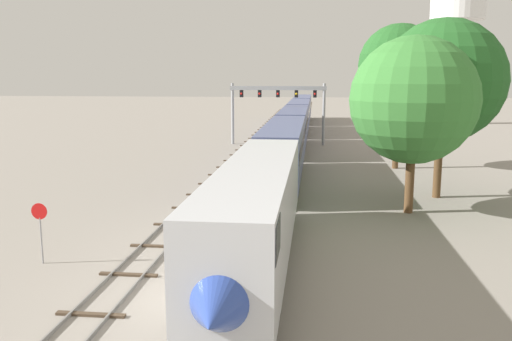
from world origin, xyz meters
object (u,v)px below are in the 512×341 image
(signal_gantry, at_px, (278,100))
(trackside_tree_left, at_px, (414,100))
(trackside_tree_mid, at_px, (443,81))
(trackside_tree_right, at_px, (400,66))
(stop_sign, at_px, (40,225))
(passenger_train, at_px, (294,128))
(water_tower, at_px, (457,19))

(signal_gantry, xyz_separation_m, trackside_tree_left, (10.75, -33.33, 1.46))
(trackside_tree_mid, bearing_deg, trackside_tree_right, 95.56)
(stop_sign, distance_m, trackside_tree_left, 22.43)
(passenger_train, distance_m, water_tower, 49.16)
(signal_gantry, relative_size, water_tower, 0.51)
(passenger_train, bearing_deg, trackside_tree_mid, -64.95)
(passenger_train, height_order, water_tower, water_tower)
(passenger_train, relative_size, trackside_tree_left, 8.97)
(passenger_train, bearing_deg, trackside_tree_right, -49.68)
(signal_gantry, bearing_deg, trackside_tree_right, -53.26)
(water_tower, height_order, trackside_tree_left, water_tower)
(stop_sign, bearing_deg, trackside_tree_left, 31.99)
(passenger_train, height_order, trackside_tree_right, trackside_tree_right)
(passenger_train, distance_m, trackside_tree_left, 30.26)
(water_tower, height_order, trackside_tree_mid, water_tower)
(trackside_tree_mid, bearing_deg, water_tower, 75.79)
(signal_gantry, height_order, trackside_tree_left, trackside_tree_left)
(stop_sign, bearing_deg, passenger_train, 76.04)
(trackside_tree_right, bearing_deg, water_tower, 71.27)
(passenger_train, relative_size, signal_gantry, 8.22)
(signal_gantry, bearing_deg, trackside_tree_left, -72.12)
(signal_gantry, relative_size, trackside_tree_mid, 0.96)
(signal_gantry, distance_m, water_tower, 46.10)
(passenger_train, relative_size, water_tower, 4.23)
(passenger_train, distance_m, stop_sign, 41.47)
(trackside_tree_left, xyz_separation_m, trackside_tree_mid, (2.73, 4.66, 1.14))
(trackside_tree_mid, bearing_deg, passenger_train, 115.05)
(stop_sign, xyz_separation_m, trackside_tree_left, (18.50, 11.55, 5.25))
(trackside_tree_mid, relative_size, trackside_tree_right, 0.94)
(water_tower, xyz_separation_m, trackside_tree_left, (-18.43, -66.66, -11.29))
(signal_gantry, distance_m, trackside_tree_left, 35.05)
(water_tower, height_order, trackside_tree_right, water_tower)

